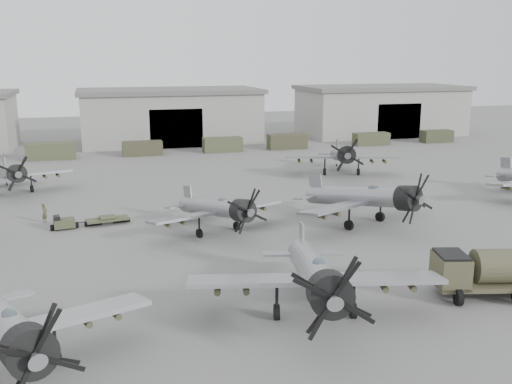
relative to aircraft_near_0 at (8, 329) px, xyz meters
The scene contains 18 objects.
ground 17.87m from the aircraft_near_0, 24.85° to the left, with size 220.00×220.00×0.00m, color slate.
hangar_center 71.28m from the aircraft_near_0, 76.96° to the left, with size 29.00×14.80×8.70m.
hangar_right 88.01m from the aircraft_near_0, 52.08° to the left, with size 29.00×14.80×8.70m.
support_truck_2 57.49m from the aircraft_near_0, 91.90° to the left, with size 6.44×2.20×2.29m, color #434930.
support_truck_3 58.40m from the aircraft_near_0, 79.73° to the left, with size 5.61×2.20×2.00m, color #3C3A27.
support_truck_4 61.57m from the aircraft_near_0, 68.94° to the left, with size 5.74×2.20×2.12m, color #44482F.
support_truck_5 65.87m from the aircraft_near_0, 60.72° to the left, with size 5.93×2.20×2.26m, color #3B3A26.
support_truck_6 73.82m from the aircraft_near_0, 51.10° to the left, with size 5.66×2.20×1.96m, color #41442C.
support_truck_7 81.80m from the aircraft_near_0, 44.62° to the left, with size 5.16×2.20×1.96m, color #383C27.
aircraft_near_0 is the anchor object (origin of this frame).
aircraft_near_1 14.91m from the aircraft_near_0, ahead, with size 13.71×12.34×5.45m.
aircraft_mid_1 22.16m from the aircraft_near_0, 53.87° to the left, with size 11.37×10.24×4.57m.
aircraft_mid_2 30.38m from the aircraft_near_0, 33.64° to the left, with size 12.95×11.74×5.29m.
aircraft_far_0 37.04m from the aircraft_near_0, 96.66° to the left, with size 11.90×10.71×4.74m.
aircraft_far_1 48.62m from the aircraft_near_0, 48.92° to the left, with size 13.22×11.90×5.30m.
fuel_tanker 26.11m from the aircraft_near_0, ahead, with size 7.76×4.15×2.85m.
tug_trailer 23.02m from the aircraft_near_0, 83.71° to the left, with size 6.10×2.05×1.21m.
ground_crew 25.12m from the aircraft_near_0, 90.99° to the left, with size 0.60×0.40×1.66m, color #494630.
Camera 1 is at (-11.94, -31.83, 13.60)m, focal length 40.00 mm.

